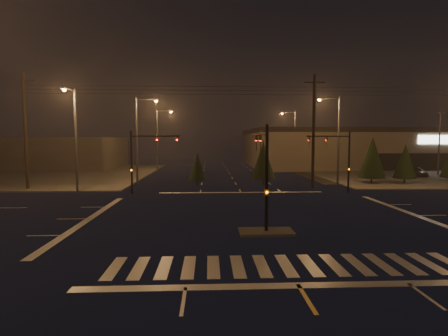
{
  "coord_description": "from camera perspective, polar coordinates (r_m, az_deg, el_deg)",
  "views": [
    {
      "loc": [
        -3.17,
        -22.88,
        5.17
      ],
      "look_at": [
        -2.0,
        3.84,
        3.0
      ],
      "focal_mm": 28.0,
      "sensor_mm": 36.0,
      "label": 1
    }
  ],
  "objects": [
    {
      "name": "ground",
      "position": [
        23.67,
        5.3,
        -8.0
      ],
      "size": [
        140.0,
        140.0,
        0.0
      ],
      "primitive_type": "plane",
      "color": "black",
      "rests_on": "ground"
    },
    {
      "name": "sidewalk_ne",
      "position": [
        62.64,
        29.47,
        -0.65
      ],
      "size": [
        36.0,
        36.0,
        0.12
      ],
      "primitive_type": "cube",
      "color": "#47443F",
      "rests_on": "ground"
    },
    {
      "name": "sidewalk_nw",
      "position": [
        59.52,
        -29.3,
        -0.88
      ],
      "size": [
        36.0,
        36.0,
        0.12
      ],
      "primitive_type": "cube",
      "color": "#47443F",
      "rests_on": "ground"
    },
    {
      "name": "median_island",
      "position": [
        19.81,
        6.9,
        -10.29
      ],
      "size": [
        3.0,
        1.6,
        0.15
      ],
      "primitive_type": "cube",
      "color": "#47443F",
      "rests_on": "ground"
    },
    {
      "name": "crosswalk",
      "position": [
        15.15,
        10.1,
        -15.37
      ],
      "size": [
        15.0,
        2.6,
        0.01
      ],
      "primitive_type": "cube",
      "color": "beige",
      "rests_on": "ground"
    },
    {
      "name": "stop_bar_near",
      "position": [
        13.34,
        12.07,
        -18.24
      ],
      "size": [
        16.0,
        0.5,
        0.01
      ],
      "primitive_type": "cube",
      "color": "beige",
      "rests_on": "ground"
    },
    {
      "name": "stop_bar_far",
      "position": [
        34.42,
        2.81,
        -4.0
      ],
      "size": [
        16.0,
        0.5,
        0.01
      ],
      "primitive_type": "cube",
      "color": "beige",
      "rests_on": "ground"
    },
    {
      "name": "retail_building",
      "position": [
        78.75,
        26.52,
        3.18
      ],
      "size": [
        60.2,
        28.3,
        7.2
      ],
      "color": "#706750",
      "rests_on": "ground"
    },
    {
      "name": "commercial_block",
      "position": [
        72.31,
        -28.65,
        2.19
      ],
      "size": [
        30.0,
        18.0,
        5.6
      ],
      "primitive_type": "cube",
      "color": "#3D3836",
      "rests_on": "ground"
    },
    {
      "name": "signal_mast_median",
      "position": [
        20.11,
        6.57,
        0.57
      ],
      "size": [
        0.25,
        4.59,
        6.0
      ],
      "color": "black",
      "rests_on": "ground"
    },
    {
      "name": "signal_mast_ne",
      "position": [
        35.39,
        18.48,
        2.17
      ],
      "size": [
        4.84,
        1.86,
        6.0
      ],
      "color": "black",
      "rests_on": "ground"
    },
    {
      "name": "signal_mast_nw",
      "position": [
        33.65,
        -13.36,
        2.16
      ],
      "size": [
        4.84,
        1.86,
        6.0
      ],
      "color": "black",
      "rests_on": "ground"
    },
    {
      "name": "streetlight_1",
      "position": [
        41.66,
        -13.67,
        5.38
      ],
      "size": [
        2.77,
        0.32,
        10.0
      ],
      "color": "#38383A",
      "rests_on": "ground"
    },
    {
      "name": "streetlight_2",
      "position": [
        57.45,
        -10.58,
        5.19
      ],
      "size": [
        2.77,
        0.32,
        10.0
      ],
      "color": "#38383A",
      "rests_on": "ground"
    },
    {
      "name": "streetlight_3",
      "position": [
        41.45,
        17.82,
        5.29
      ],
      "size": [
        2.77,
        0.32,
        10.0
      ],
      "color": "#38383A",
      "rests_on": "ground"
    },
    {
      "name": "streetlight_4",
      "position": [
        60.61,
        11.23,
        5.14
      ],
      "size": [
        2.77,
        0.32,
        10.0
      ],
      "color": "#38383A",
      "rests_on": "ground"
    },
    {
      "name": "streetlight_5",
      "position": [
        36.41,
        -23.25,
        5.26
      ],
      "size": [
        0.32,
        2.77,
        10.0
      ],
      "color": "#38383A",
      "rests_on": "ground"
    },
    {
      "name": "utility_pole_0",
      "position": [
        41.42,
        -29.69,
        5.36
      ],
      "size": [
        2.2,
        0.32,
        12.0
      ],
      "color": "black",
      "rests_on": "ground"
    },
    {
      "name": "utility_pole_1",
      "position": [
        38.55,
        14.41,
        5.92
      ],
      "size": [
        2.2,
        0.32,
        12.0
      ],
      "color": "black",
      "rests_on": "ground"
    },
    {
      "name": "conifer_0",
      "position": [
        44.43,
        23.06,
        1.58
      ],
      "size": [
        3.06,
        3.06,
        5.48
      ],
      "color": "black",
      "rests_on": "ground"
    },
    {
      "name": "conifer_1",
      "position": [
        45.71,
        27.47,
        1.01
      ],
      "size": [
        2.56,
        2.56,
        4.7
      ],
      "color": "black",
      "rests_on": "ground"
    },
    {
      "name": "conifer_3",
      "position": [
        38.64,
        -4.39,
        0.25
      ],
      "size": [
        1.96,
        1.96,
        3.76
      ],
      "color": "black",
      "rests_on": "ground"
    },
    {
      "name": "conifer_4",
      "position": [
        39.93,
        6.43,
        1.26
      ],
      "size": [
        2.74,
        2.74,
        4.98
      ],
      "color": "black",
      "rests_on": "ground"
    },
    {
      "name": "car_parked",
      "position": [
        55.38,
        28.8,
        -0.55
      ],
      "size": [
        1.99,
        4.33,
        1.44
      ],
      "primitive_type": "imported",
      "rotation": [
        0.0,
        0.0,
        -0.07
      ],
      "color": "black",
      "rests_on": "ground"
    }
  ]
}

